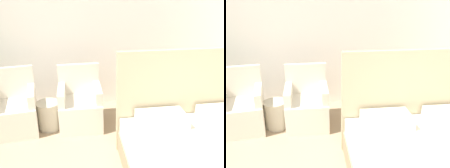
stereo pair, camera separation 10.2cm
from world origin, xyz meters
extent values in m
cube|color=silver|center=(0.00, 3.60, 1.45)|extent=(10.00, 0.06, 2.90)
cube|color=silver|center=(1.27, 1.14, 0.40)|extent=(1.80, 1.88, 0.21)
cube|color=tan|center=(1.27, 2.13, 0.69)|extent=(1.87, 0.06, 1.38)
cube|color=beige|center=(0.86, 1.87, 0.57)|extent=(0.60, 0.37, 0.14)
cube|color=beige|center=(1.68, 1.87, 0.57)|extent=(0.60, 0.37, 0.14)
cube|color=beige|center=(-1.10, 2.79, 0.23)|extent=(0.72, 0.69, 0.46)
cube|color=beige|center=(-1.14, 3.06, 0.70)|extent=(0.65, 0.14, 0.49)
cube|color=beige|center=(-0.83, 2.83, 0.56)|extent=(0.17, 0.56, 0.21)
cube|color=beige|center=(-0.12, 2.79, 0.23)|extent=(0.65, 0.61, 0.46)
cube|color=beige|center=(-0.12, 3.06, 0.70)|extent=(0.64, 0.06, 0.49)
cube|color=beige|center=(-0.39, 2.79, 0.56)|extent=(0.10, 0.55, 0.21)
cube|color=beige|center=(0.16, 2.79, 0.56)|extent=(0.10, 0.55, 0.21)
cylinder|color=#B7AD93|center=(-0.61, 2.82, 0.22)|extent=(0.35, 0.35, 0.43)
camera|label=1|loc=(-0.13, -0.68, 2.14)|focal=40.00mm
camera|label=2|loc=(-0.03, -0.69, 2.14)|focal=40.00mm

